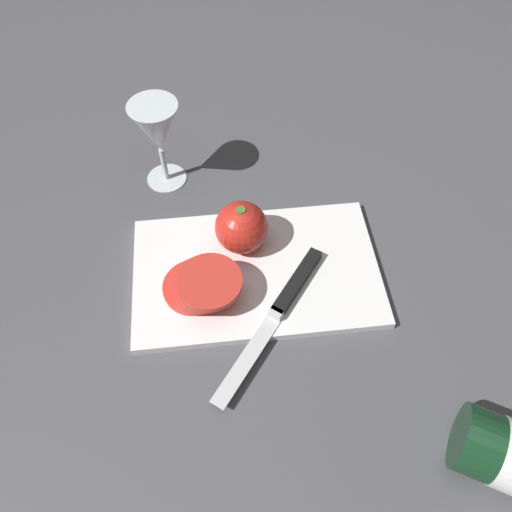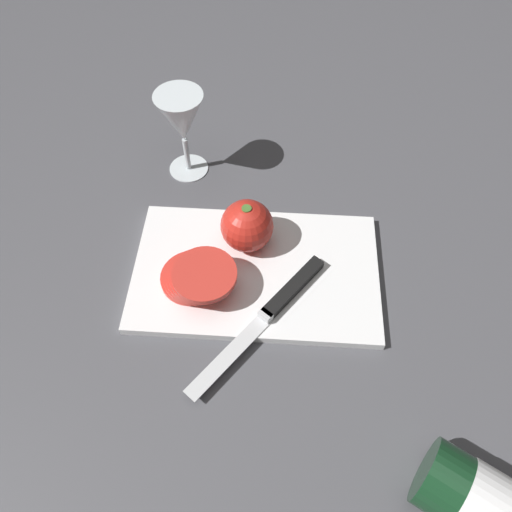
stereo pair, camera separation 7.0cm
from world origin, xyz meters
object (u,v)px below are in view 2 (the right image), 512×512
(whole_tomato, at_px, (248,226))
(knife, at_px, (282,300))
(wine_glass, at_px, (182,121))
(tomato_slice_stack_near, at_px, (198,276))

(whole_tomato, xyz_separation_m, knife, (-0.05, 0.10, -0.03))
(wine_glass, xyz_separation_m, tomato_slice_stack_near, (-0.05, 0.24, -0.07))
(whole_tomato, height_order, knife, whole_tomato)
(whole_tomato, height_order, tomato_slice_stack_near, whole_tomato)
(whole_tomato, relative_size, knife, 0.35)
(whole_tomato, relative_size, tomato_slice_stack_near, 0.70)
(wine_glass, relative_size, knife, 0.68)
(knife, bearing_deg, wine_glass, -109.64)
(wine_glass, height_order, tomato_slice_stack_near, wine_glass)
(knife, distance_m, tomato_slice_stack_near, 0.12)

